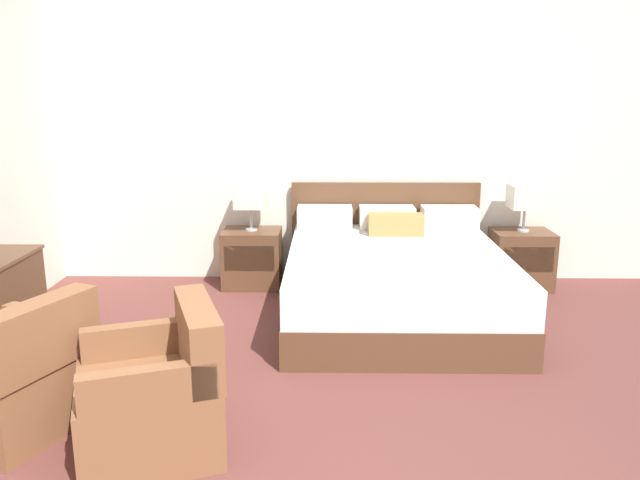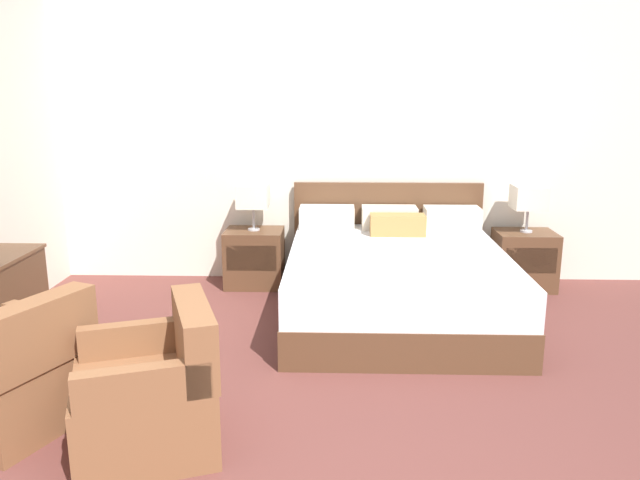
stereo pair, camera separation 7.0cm
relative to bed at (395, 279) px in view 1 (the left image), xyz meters
The scene contains 8 objects.
wall_back 1.60m from the bed, 118.69° to the left, with size 6.36×0.06×2.65m, color silver.
bed is the anchor object (origin of this frame).
nightstand_left 1.48m from the bed, 148.66° to the left, with size 0.54×0.44×0.54m.
nightstand_right 1.48m from the bed, 31.36° to the left, with size 0.54×0.44×0.54m.
table_lamp_left 1.58m from the bed, 148.61° to the left, with size 0.29×0.29×0.43m.
table_lamp_right 1.58m from the bed, 31.41° to the left, with size 0.29×0.29×0.43m.
armchair_by_window 2.89m from the bed, 140.59° to the right, with size 0.90×0.89×0.76m.
armchair_companion 2.46m from the bed, 125.22° to the right, with size 0.88×0.87×0.76m.
Camera 1 is at (0.05, -2.53, 1.80)m, focal length 35.00 mm.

